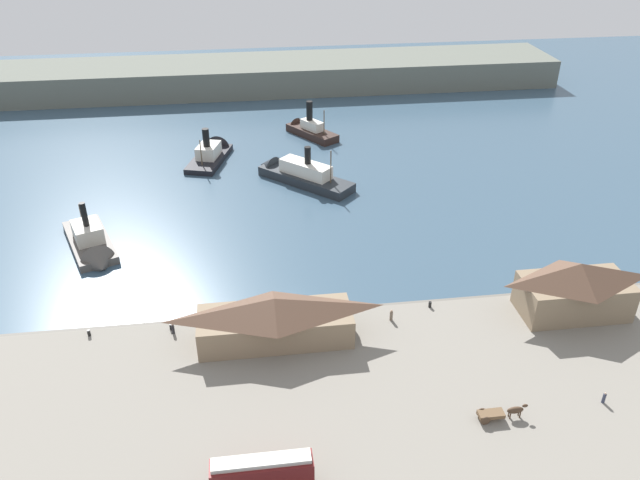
# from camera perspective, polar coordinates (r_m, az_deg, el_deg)

# --- Properties ---
(ground_plane) EXTENTS (320.00, 320.00, 0.00)m
(ground_plane) POSITION_cam_1_polar(r_m,az_deg,el_deg) (94.67, -2.95, -5.83)
(ground_plane) COLOR #385166
(quay_promenade) EXTENTS (110.00, 36.00, 1.20)m
(quay_promenade) POSITION_cam_1_polar(r_m,az_deg,el_deg) (77.68, -1.48, -15.08)
(quay_promenade) COLOR gray
(quay_promenade) RESTS_ON ground
(seawall_edge) EXTENTS (110.00, 0.80, 1.00)m
(seawall_edge) POSITION_cam_1_polar(r_m,az_deg,el_deg) (91.50, -2.76, -6.91)
(seawall_edge) COLOR #666159
(seawall_edge) RESTS_ON ground
(ferry_shed_west_terminal) EXTENTS (21.06, 7.43, 6.76)m
(ferry_shed_west_terminal) POSITION_cam_1_polar(r_m,az_deg,el_deg) (84.22, -4.14, -7.22)
(ferry_shed_west_terminal) COLOR #847056
(ferry_shed_west_terminal) RESTS_ON quay_promenade
(ferry_shed_east_terminal) EXTENTS (15.43, 7.91, 8.24)m
(ferry_shed_east_terminal) POSITION_cam_1_polar(r_m,az_deg,el_deg) (95.67, 22.37, -4.07)
(ferry_shed_east_terminal) COLOR #847056
(ferry_shed_east_terminal) RESTS_ON quay_promenade
(street_tram) EXTENTS (10.49, 2.58, 4.32)m
(street_tram) POSITION_cam_1_polar(r_m,az_deg,el_deg) (67.73, -5.33, -20.33)
(street_tram) COLOR maroon
(street_tram) RESTS_ON quay_promenade
(horse_cart) EXTENTS (5.86, 1.46, 1.87)m
(horse_cart) POSITION_cam_1_polar(r_m,az_deg,el_deg) (77.82, 16.16, -14.95)
(horse_cart) COLOR brown
(horse_cart) RESTS_ON quay_promenade
(pedestrian_near_east_shed) EXTENTS (0.44, 0.44, 1.79)m
(pedestrian_near_east_shed) POSITION_cam_1_polar(r_m,az_deg,el_deg) (89.48, 6.54, -6.88)
(pedestrian_near_east_shed) COLOR #6B5B4C
(pedestrian_near_east_shed) RESTS_ON quay_promenade
(pedestrian_near_cart) EXTENTS (0.40, 0.40, 1.60)m
(pedestrian_near_cart) POSITION_cam_1_polar(r_m,az_deg,el_deg) (89.00, -13.31, -7.93)
(pedestrian_near_cart) COLOR #232328
(pedestrian_near_cart) RESTS_ON quay_promenade
(pedestrian_by_tram) EXTENTS (0.39, 0.39, 1.58)m
(pedestrian_by_tram) POSITION_cam_1_polar(r_m,az_deg,el_deg) (84.10, 24.56, -13.02)
(pedestrian_by_tram) COLOR #33384C
(pedestrian_by_tram) RESTS_ON quay_promenade
(mooring_post_center_east) EXTENTS (0.44, 0.44, 0.90)m
(mooring_post_center_east) POSITION_cam_1_polar(r_m,az_deg,el_deg) (93.00, 10.04, -5.83)
(mooring_post_center_east) COLOR black
(mooring_post_center_east) RESTS_ON quay_promenade
(mooring_post_center_west) EXTENTS (0.44, 0.44, 0.90)m
(mooring_post_center_west) POSITION_cam_1_polar(r_m,az_deg,el_deg) (89.90, -13.48, -7.73)
(mooring_post_center_west) COLOR black
(mooring_post_center_west) RESTS_ON quay_promenade
(mooring_post_east) EXTENTS (0.44, 0.44, 0.90)m
(mooring_post_east) POSITION_cam_1_polar(r_m,az_deg,el_deg) (92.10, -20.41, -7.97)
(mooring_post_east) COLOR black
(mooring_post_east) RESTS_ON quay_promenade
(ferry_mid_harbor) EXTENTS (20.53, 20.27, 10.51)m
(ferry_mid_harbor) POSITION_cam_1_polar(r_m,az_deg,el_deg) (131.71, -2.14, 6.12)
(ferry_mid_harbor) COLOR #23282D
(ferry_mid_harbor) RESTS_ON ground
(ferry_moored_east) EXTENTS (10.83, 18.36, 10.28)m
(ferry_moored_east) POSITION_cam_1_polar(r_m,az_deg,el_deg) (145.33, -9.82, 7.96)
(ferry_moored_east) COLOR black
(ferry_moored_east) RESTS_ON ground
(ferry_departing_north) EXTENTS (12.72, 15.75, 9.93)m
(ferry_departing_north) POSITION_cam_1_polar(r_m,az_deg,el_deg) (156.33, -1.14, 10.14)
(ferry_departing_north) COLOR black
(ferry_departing_north) RESTS_ON ground
(ferry_moored_west) EXTENTS (12.29, 19.36, 10.73)m
(ferry_moored_west) POSITION_cam_1_polar(r_m,az_deg,el_deg) (113.00, -20.12, -0.52)
(ferry_moored_west) COLOR #514C47
(ferry_moored_west) RESTS_ON ground
(far_headland) EXTENTS (180.00, 24.00, 8.00)m
(far_headland) POSITION_cam_1_polar(r_m,az_deg,el_deg) (193.26, -5.96, 14.80)
(far_headland) COLOR #60665B
(far_headland) RESTS_ON ground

